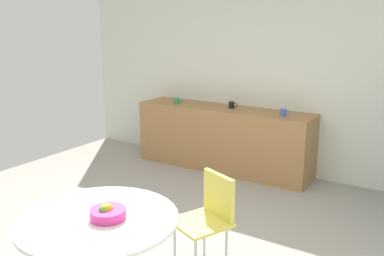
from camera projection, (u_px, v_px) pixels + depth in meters
The scene contains 8 objects.
wall_back at pixel (259, 79), 5.89m from camera, with size 6.00×0.10×2.60m, color silver.
counter_block at pixel (223, 138), 6.00m from camera, with size 2.58×0.60×0.90m, color #9E7042.
round_table at pixel (99, 234), 2.94m from camera, with size 1.13×1.13×0.74m.
chair_yellow at pixel (210, 211), 3.50m from camera, with size 0.55×0.55×0.83m.
fruit_bowl at pixel (107, 213), 2.88m from camera, with size 0.25×0.25×0.11m.
mug_white at pixel (232, 105), 5.86m from camera, with size 0.13×0.08×0.09m.
mug_green at pixel (283, 112), 5.35m from camera, with size 0.13×0.08×0.09m.
mug_red at pixel (177, 100), 6.19m from camera, with size 0.13×0.08×0.09m.
Camera 1 is at (2.33, -2.48, 2.05)m, focal length 38.81 mm.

